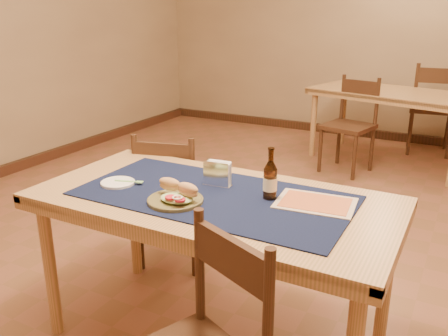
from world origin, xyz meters
The scene contains 14 objects.
room centered at (0.00, 0.00, 1.40)m, with size 6.04×7.04×2.84m.
main_table centered at (0.00, -0.80, 0.67)m, with size 1.60×0.80×0.75m.
placemat centered at (0.00, -0.80, 0.75)m, with size 1.20×0.60×0.01m, color #0F1637.
baseboard centered at (0.00, 0.00, 0.05)m, with size 6.00×7.00×0.10m.
back_table centered at (0.24, 2.52, 0.67)m, with size 1.76×1.18×0.75m.
chair_main_far centered at (-0.59, -0.27, 0.45)m, with size 0.48×0.48×0.86m.
chair_back_near centered at (-0.08, 2.06, 0.48)m, with size 0.51×0.51×0.92m.
chair_back_far centered at (0.56, 3.07, 0.52)m, with size 0.51×0.51×1.00m.
sandwich_plate centered at (-0.10, -0.95, 0.78)m, with size 0.24×0.24×0.09m.
side_plate centered at (-0.46, -0.89, 0.76)m, with size 0.16×0.16×0.01m.
fork centered at (-0.40, -0.86, 0.77)m, with size 0.14×0.06×0.00m.
beer_bottle centered at (0.23, -0.72, 0.84)m, with size 0.06×0.06×0.23m.
napkin_holder centered at (-0.04, -0.69, 0.81)m, with size 0.14×0.06×0.12m.
menu_card centered at (0.43, -0.69, 0.76)m, with size 0.35×0.27×0.01m.
Camera 1 is at (0.95, -2.49, 1.53)m, focal length 38.00 mm.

